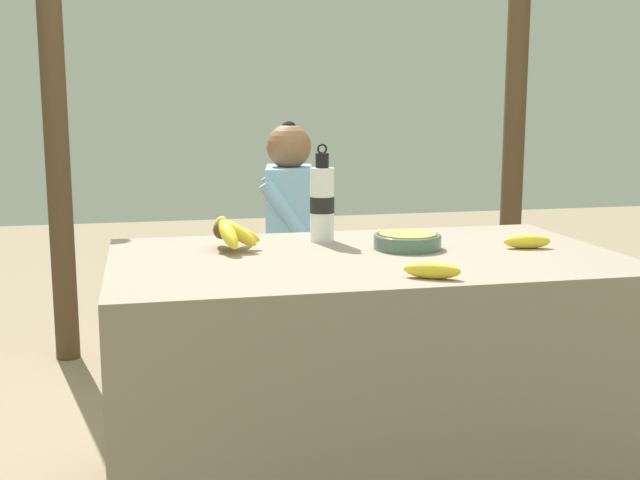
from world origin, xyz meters
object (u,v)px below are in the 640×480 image
(loose_banana_front, at_px, (432,270))
(loose_banana_side, at_px, (527,241))
(seated_vendor, at_px, (280,227))
(wooden_bench, at_px, (315,285))
(serving_bowl, at_px, (407,240))
(banana_bunch_green, at_px, (417,252))
(water_bottle, at_px, (322,203))
(support_post_near, at_px, (55,108))
(banana_bunch_ripe, at_px, (230,231))
(support_post_far, at_px, (515,107))

(loose_banana_front, xyz_separation_m, loose_banana_side, (0.43, 0.33, 0.00))
(seated_vendor, bearing_deg, wooden_bench, -161.43)
(wooden_bench, bearing_deg, serving_bowl, -88.77)
(serving_bowl, relative_size, banana_bunch_green, 0.81)
(water_bottle, distance_m, support_post_near, 1.69)
(banana_bunch_ripe, distance_m, loose_banana_side, 0.90)
(seated_vendor, xyz_separation_m, banana_bunch_green, (0.66, 0.02, -0.15))
(banana_bunch_green, bearing_deg, serving_bowl, -110.99)
(wooden_bench, relative_size, support_post_near, 0.72)
(serving_bowl, height_order, banana_bunch_green, serving_bowl)
(loose_banana_front, bearing_deg, water_bottle, 104.05)
(loose_banana_front, xyz_separation_m, seated_vendor, (-0.12, 1.60, -0.13))
(banana_bunch_ripe, relative_size, support_post_far, 0.10)
(banana_bunch_ripe, relative_size, loose_banana_front, 1.63)
(banana_bunch_ripe, height_order, seated_vendor, seated_vendor)
(support_post_near, bearing_deg, water_bottle, -55.85)
(banana_bunch_ripe, xyz_separation_m, support_post_near, (-0.63, 1.47, 0.35))
(banana_bunch_green, xyz_separation_m, support_post_far, (0.64, 0.35, 0.67))
(loose_banana_front, bearing_deg, support_post_far, 59.18)
(banana_bunch_ripe, relative_size, water_bottle, 0.78)
(serving_bowl, relative_size, loose_banana_side, 1.37)
(serving_bowl, distance_m, water_bottle, 0.31)
(banana_bunch_ripe, xyz_separation_m, seated_vendor, (0.34, 1.10, -0.17))
(water_bottle, bearing_deg, loose_banana_side, -24.42)
(support_post_near, bearing_deg, loose_banana_side, -47.26)
(serving_bowl, xyz_separation_m, support_post_near, (-1.16, 1.56, 0.39))
(seated_vendor, height_order, support_post_far, support_post_far)
(serving_bowl, bearing_deg, support_post_far, 54.78)
(loose_banana_front, xyz_separation_m, banana_bunch_green, (0.54, 1.63, -0.28))
(water_bottle, height_order, loose_banana_side, water_bottle)
(water_bottle, height_order, loose_banana_front, water_bottle)
(banana_bunch_ripe, distance_m, banana_bunch_green, 1.53)
(wooden_bench, bearing_deg, support_post_near, 162.96)
(banana_bunch_ripe, bearing_deg, support_post_near, 113.09)
(banana_bunch_ripe, distance_m, serving_bowl, 0.54)
(wooden_bench, xyz_separation_m, support_post_near, (-1.13, 0.35, 0.80))
(support_post_far, bearing_deg, serving_bowl, -125.22)
(banana_bunch_green, bearing_deg, wooden_bench, 179.93)
(banana_bunch_green, bearing_deg, water_bottle, -123.88)
(loose_banana_side, relative_size, seated_vendor, 0.13)
(water_bottle, xyz_separation_m, support_post_far, (1.33, 1.37, 0.29))
(serving_bowl, distance_m, support_post_near, 1.98)
(banana_bunch_ripe, height_order, support_post_near, support_post_near)
(serving_bowl, distance_m, banana_bunch_green, 1.33)
(support_post_far, bearing_deg, loose_banana_side, -114.46)
(loose_banana_side, xyz_separation_m, support_post_far, (0.75, 1.64, 0.39))
(water_bottle, height_order, support_post_near, support_post_near)
(loose_banana_front, relative_size, support_post_near, 0.06)
(loose_banana_front, bearing_deg, serving_bowl, 79.83)
(seated_vendor, distance_m, support_post_far, 1.44)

